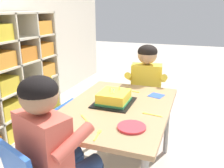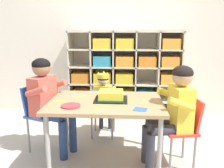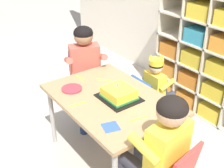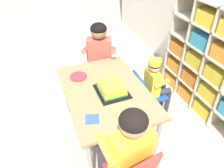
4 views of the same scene
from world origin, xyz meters
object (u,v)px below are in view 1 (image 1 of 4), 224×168
at_px(child_with_crown, 42,113).
at_px(birthday_cake_on_tray, 114,98).
at_px(guest_at_table_side, 146,85).
at_px(fork_near_cake_tray, 98,134).
at_px(classroom_chair_blue, 54,131).
at_px(classroom_chair_guest_side, 146,100).
at_px(fork_at_table_front_edge, 133,91).
at_px(fork_beside_plate_stack, 151,114).
at_px(paper_plate_stack, 132,127).
at_px(fork_near_child_seat, 85,120).
at_px(activity_table, 117,113).
at_px(adult_helper_seated, 54,144).

bearing_deg(child_with_crown, birthday_cake_on_tray, 105.26).
xyz_separation_m(guest_at_table_side, fork_near_cake_tray, (-1.11, 0.05, 0.02)).
relative_size(classroom_chair_blue, birthday_cake_on_tray, 1.93).
distance_m(classroom_chair_guest_side, fork_at_table_front_edge, 0.46).
bearing_deg(classroom_chair_guest_side, child_with_crown, -137.78).
bearing_deg(fork_beside_plate_stack, paper_plate_stack, -99.14).
bearing_deg(fork_near_child_seat, fork_beside_plate_stack, -105.01).
bearing_deg(activity_table, guest_at_table_side, -6.54).
bearing_deg(fork_near_child_seat, activity_table, -67.98).
bearing_deg(fork_beside_plate_stack, classroom_chair_blue, -170.63).
xyz_separation_m(paper_plate_stack, fork_near_cake_tray, (-0.14, 0.17, -0.01)).
xyz_separation_m(classroom_chair_blue, guest_at_table_side, (0.74, -0.60, 0.24)).
relative_size(guest_at_table_side, fork_near_cake_tray, 8.00).
height_order(classroom_chair_blue, fork_near_child_seat, fork_near_child_seat).
height_order(guest_at_table_side, paper_plate_stack, guest_at_table_side).
distance_m(child_with_crown, fork_near_child_seat, 0.56).
xyz_separation_m(child_with_crown, paper_plate_stack, (-0.22, -0.82, 0.12)).
bearing_deg(guest_at_table_side, child_with_crown, -142.45).
relative_size(classroom_chair_blue, fork_beside_plate_stack, 4.42).
relative_size(classroom_chair_blue, guest_at_table_side, 0.62).
relative_size(classroom_chair_blue, adult_helper_seated, 0.61).
bearing_deg(paper_plate_stack, classroom_chair_blue, 72.93).
xyz_separation_m(activity_table, classroom_chair_guest_side, (0.77, -0.06, -0.16)).
relative_size(classroom_chair_blue, fork_at_table_front_edge, 4.42).
bearing_deg(classroom_chair_blue, fork_beside_plate_stack, 93.83).
bearing_deg(fork_beside_plate_stack, guest_at_table_side, 113.06).
relative_size(child_with_crown, birthday_cake_on_tray, 2.56).
xyz_separation_m(adult_helper_seated, classroom_chair_guest_side, (1.40, -0.21, -0.23)).
bearing_deg(fork_near_cake_tray, guest_at_table_side, 170.96).
xyz_separation_m(birthday_cake_on_tray, paper_plate_stack, (-0.36, -0.24, -0.03)).
relative_size(birthday_cake_on_tray, fork_beside_plate_stack, 2.29).
bearing_deg(classroom_chair_guest_side, paper_plate_stack, -91.53).
xyz_separation_m(classroom_chair_blue, classroom_chair_guest_side, (0.85, -0.58, 0.04)).
height_order(classroom_chair_blue, fork_beside_plate_stack, fork_beside_plate_stack).
height_order(classroom_chair_blue, birthday_cake_on_tray, birthday_cake_on_tray).
xyz_separation_m(birthday_cake_on_tray, fork_near_child_seat, (-0.35, 0.08, -0.04)).
bearing_deg(activity_table, child_with_crown, 97.33).
relative_size(activity_table, adult_helper_seated, 1.08).
height_order(birthday_cake_on_tray, fork_beside_plate_stack, birthday_cake_on_tray).
distance_m(fork_near_child_seat, fork_at_table_front_edge, 0.68).
relative_size(paper_plate_stack, fork_beside_plate_stack, 1.25).
xyz_separation_m(birthday_cake_on_tray, fork_near_cake_tray, (-0.50, -0.08, -0.04)).
height_order(child_with_crown, fork_near_cake_tray, child_with_crown).
bearing_deg(paper_plate_stack, fork_near_cake_tray, 131.17).
height_order(activity_table, fork_at_table_front_edge, fork_at_table_front_edge).
height_order(adult_helper_seated, guest_at_table_side, adult_helper_seated).
xyz_separation_m(child_with_crown, fork_at_table_front_edge, (0.45, -0.65, 0.12)).
height_order(adult_helper_seated, fork_beside_plate_stack, adult_helper_seated).
relative_size(fork_at_table_front_edge, fork_near_cake_tray, 1.13).
relative_size(fork_near_child_seat, fork_at_table_front_edge, 0.79).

